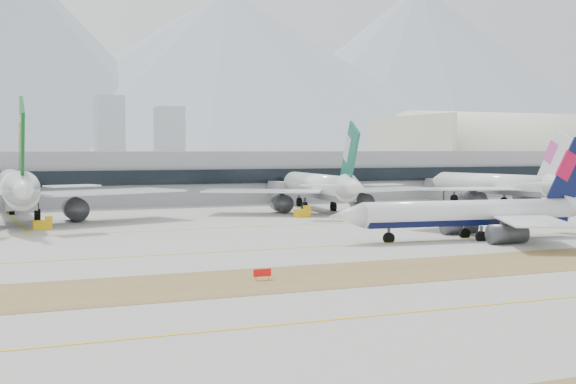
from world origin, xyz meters
name	(u,v)px	position (x,y,z in m)	size (l,w,h in m)	color
ground	(277,245)	(0.00, 0.00, 0.00)	(3000.00, 3000.00, 0.00)	#A4A199
apron_markings	(485,303)	(0.00, -53.95, 0.02)	(360.00, 122.22, 0.06)	olive
taxiing_airliner	(478,214)	(34.85, -6.32, 4.32)	(53.38, 46.14, 17.93)	white
widebody_eva	(16,191)	(-35.04, 59.44, 6.77)	(71.42, 69.81, 25.47)	white
widebody_cathay	(320,188)	(37.54, 61.03, 5.89)	(61.57, 60.79, 22.17)	white
widebody_china_air	(497,186)	(91.14, 59.77, 5.54)	(58.30, 57.26, 20.86)	white
terminal	(125,177)	(0.00, 114.84, 7.50)	(280.00, 43.10, 15.00)	gray
hangar	(506,189)	(154.56, 135.00, 0.14)	(91.00, 60.00, 60.00)	beige
hold_sign_left	(262,273)	(-15.30, -32.00, 0.88)	(2.20, 0.15, 1.35)	red
gse_b	(43,224)	(-31.71, 40.69, 1.05)	(3.55, 2.00, 2.60)	#E8AF0C
gse_c	(303,213)	(26.30, 47.11, 1.05)	(3.55, 2.00, 2.60)	#E8AF0C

